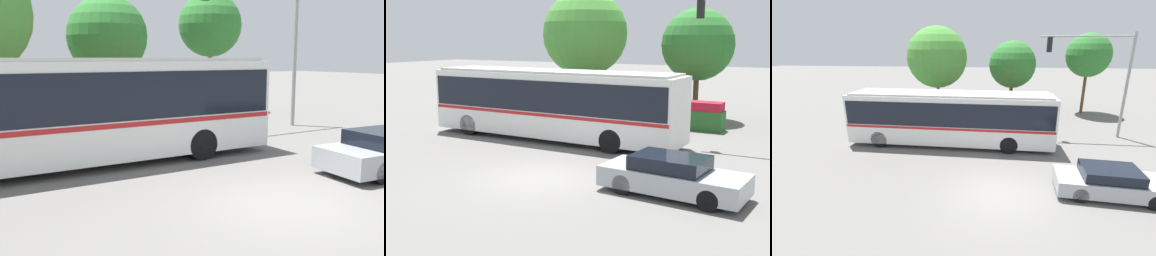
# 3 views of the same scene
# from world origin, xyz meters

# --- Properties ---
(ground_plane) EXTENTS (140.00, 140.00, 0.00)m
(ground_plane) POSITION_xyz_m (0.00, 0.00, 0.00)
(ground_plane) COLOR slate
(city_bus) EXTENTS (12.28, 2.69, 3.22)m
(city_bus) POSITION_xyz_m (-2.94, 5.62, 1.83)
(city_bus) COLOR silver
(city_bus) RESTS_ON ground
(traffic_light_pole) EXTENTS (5.75, 0.24, 6.70)m
(traffic_light_pole) POSITION_xyz_m (6.55, 8.19, 4.49)
(traffic_light_pole) COLOR gray
(traffic_light_pole) RESTS_ON ground
(flowering_hedge) EXTENTS (6.89, 1.06, 1.47)m
(flowering_hedge) POSITION_xyz_m (0.14, 11.36, 0.72)
(flowering_hedge) COLOR #286028
(flowering_hedge) RESTS_ON ground
(street_tree_centre) EXTENTS (4.14, 4.14, 6.38)m
(street_tree_centre) POSITION_xyz_m (1.18, 14.67, 4.30)
(street_tree_centre) COLOR brown
(street_tree_centre) RESTS_ON ground
(street_tree_right) EXTENTS (3.76, 3.76, 7.02)m
(street_tree_right) POSITION_xyz_m (7.66, 14.96, 5.13)
(street_tree_right) COLOR brown
(street_tree_right) RESTS_ON ground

